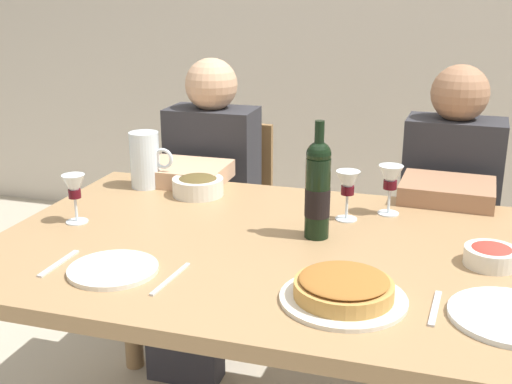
# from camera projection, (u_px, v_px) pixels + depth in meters

# --- Properties ---
(dining_table) EXTENTS (1.50, 1.00, 0.76)m
(dining_table) POSITION_uv_depth(u_px,v_px,m) (273.00, 275.00, 1.72)
(dining_table) COLOR #9E7A51
(dining_table) RESTS_ON ground
(wine_bottle) EXTENTS (0.07, 0.07, 0.32)m
(wine_bottle) POSITION_uv_depth(u_px,v_px,m) (318.00, 190.00, 1.70)
(wine_bottle) COLOR black
(wine_bottle) RESTS_ON dining_table
(water_pitcher) EXTENTS (0.15, 0.10, 0.19)m
(water_pitcher) POSITION_uv_depth(u_px,v_px,m) (145.00, 163.00, 2.15)
(water_pitcher) COLOR silver
(water_pitcher) RESTS_ON dining_table
(baked_tart) EXTENTS (0.28, 0.28, 0.06)m
(baked_tart) POSITION_uv_depth(u_px,v_px,m) (344.00, 289.00, 1.38)
(baked_tart) COLOR silver
(baked_tart) RESTS_ON dining_table
(salad_bowl) EXTENTS (0.13, 0.13, 0.05)m
(salad_bowl) POSITION_uv_depth(u_px,v_px,m) (491.00, 255.00, 1.55)
(salad_bowl) COLOR silver
(salad_bowl) RESTS_ON dining_table
(olive_bowl) EXTENTS (0.17, 0.17, 0.07)m
(olive_bowl) POSITION_uv_depth(u_px,v_px,m) (198.00, 185.00, 2.08)
(olive_bowl) COLOR silver
(olive_bowl) RESTS_ON dining_table
(wine_glass_left_diner) EXTENTS (0.07, 0.07, 0.15)m
(wine_glass_left_diner) POSITION_uv_depth(u_px,v_px,m) (390.00, 180.00, 1.88)
(wine_glass_left_diner) COLOR silver
(wine_glass_left_diner) RESTS_ON dining_table
(wine_glass_right_diner) EXTENTS (0.07, 0.07, 0.15)m
(wine_glass_right_diner) POSITION_uv_depth(u_px,v_px,m) (348.00, 186.00, 1.84)
(wine_glass_right_diner) COLOR silver
(wine_glass_right_diner) RESTS_ON dining_table
(wine_glass_centre) EXTENTS (0.07, 0.07, 0.14)m
(wine_glass_centre) POSITION_uv_depth(u_px,v_px,m) (74.00, 189.00, 1.82)
(wine_glass_centre) COLOR silver
(wine_glass_centre) RESTS_ON dining_table
(dinner_plate_left_setting) EXTENTS (0.22, 0.22, 0.01)m
(dinner_plate_left_setting) POSITION_uv_depth(u_px,v_px,m) (113.00, 269.00, 1.53)
(dinner_plate_left_setting) COLOR silver
(dinner_plate_left_setting) RESTS_ON dining_table
(dinner_plate_right_setting) EXTENTS (0.25, 0.25, 0.01)m
(dinner_plate_right_setting) POSITION_uv_depth(u_px,v_px,m) (511.00, 317.00, 1.31)
(dinner_plate_right_setting) COLOR silver
(dinner_plate_right_setting) RESTS_ON dining_table
(fork_left_setting) EXTENTS (0.02, 0.16, 0.00)m
(fork_left_setting) POSITION_uv_depth(u_px,v_px,m) (59.00, 263.00, 1.57)
(fork_left_setting) COLOR silver
(fork_left_setting) RESTS_ON dining_table
(knife_left_setting) EXTENTS (0.02, 0.18, 0.00)m
(knife_left_setting) POSITION_uv_depth(u_px,v_px,m) (171.00, 279.00, 1.49)
(knife_left_setting) COLOR silver
(knife_left_setting) RESTS_ON dining_table
(spoon_right_setting) EXTENTS (0.02, 0.16, 0.00)m
(spoon_right_setting) POSITION_uv_depth(u_px,v_px,m) (435.00, 308.00, 1.35)
(spoon_right_setting) COLOR silver
(spoon_right_setting) RESTS_ON dining_table
(chair_left) EXTENTS (0.40, 0.40, 0.87)m
(chair_left) POSITION_uv_depth(u_px,v_px,m) (224.00, 214.00, 2.69)
(chair_left) COLOR olive
(chair_left) RESTS_ON ground
(diner_left) EXTENTS (0.34, 0.50, 1.16)m
(diner_left) POSITION_uv_depth(u_px,v_px,m) (203.00, 205.00, 2.43)
(diner_left) COLOR #2D2D33
(diner_left) RESTS_ON ground
(chair_right) EXTENTS (0.42, 0.42, 0.87)m
(chair_right) POSITION_uv_depth(u_px,v_px,m) (447.00, 233.00, 2.49)
(chair_right) COLOR olive
(chair_right) RESTS_ON ground
(diner_right) EXTENTS (0.35, 0.52, 1.16)m
(diner_right) POSITION_uv_depth(u_px,v_px,m) (446.00, 224.00, 2.24)
(diner_right) COLOR #2D2D33
(diner_right) RESTS_ON ground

